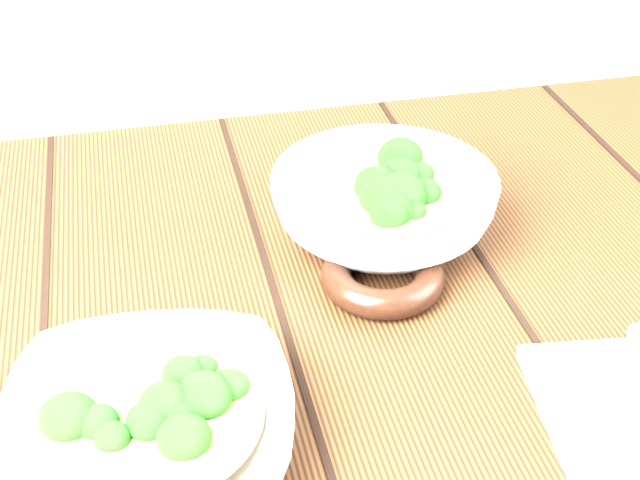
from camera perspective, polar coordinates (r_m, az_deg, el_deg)
table at (r=0.85m, az=-0.68°, el=-11.63°), size 1.20×0.80×0.75m
soup_bowl_front at (r=0.65m, az=-10.90°, el=-11.57°), size 0.23×0.23×0.06m
soup_bowl_back at (r=0.85m, az=4.09°, el=2.33°), size 0.22×0.22×0.08m
trivet at (r=0.80m, az=4.04°, el=-2.27°), size 0.14×0.14×0.03m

